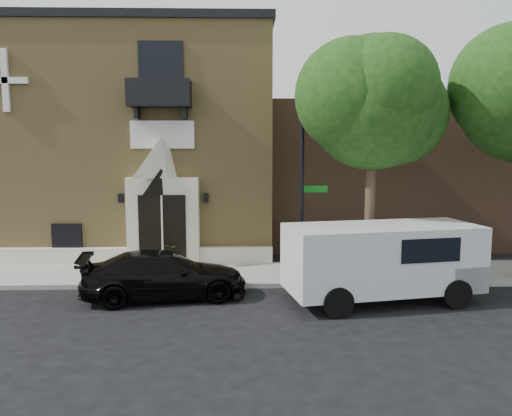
{
  "coord_description": "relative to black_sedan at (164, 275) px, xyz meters",
  "views": [
    {
      "loc": [
        1.93,
        -15.37,
        4.44
      ],
      "look_at": [
        2.37,
        2.0,
        2.32
      ],
      "focal_mm": 35.0,
      "sensor_mm": 36.0,
      "label": 1
    }
  ],
  "objects": [
    {
      "name": "pedestrian_near",
      "position": [
        7.75,
        1.61,
        0.35
      ],
      "size": [
        0.78,
        0.71,
        1.79
      ],
      "primitive_type": "imported",
      "rotation": [
        0.0,
        0.0,
        3.71
      ],
      "color": "black",
      "rests_on": "sidewalk"
    },
    {
      "name": "cargo_van",
      "position": [
        6.52,
        -0.45,
        0.55
      ],
      "size": [
        5.79,
        3.18,
        2.24
      ],
      "rotation": [
        0.0,
        0.0,
        0.19
      ],
      "color": "silver",
      "rests_on": "ground"
    },
    {
      "name": "street_tree_left",
      "position": [
        6.44,
        1.3,
        5.17
      ],
      "size": [
        4.97,
        4.38,
        7.77
      ],
      "color": "#38281C",
      "rests_on": "sidewalk"
    },
    {
      "name": "neighbour_building",
      "position": [
        12.41,
        9.95,
        2.5
      ],
      "size": [
        18.0,
        8.0,
        6.4
      ],
      "primitive_type": "cube",
      "color": "brown",
      "rests_on": "ground"
    },
    {
      "name": "black_sedan",
      "position": [
        0.0,
        0.0,
        0.0
      ],
      "size": [
        5.07,
        2.7,
        1.4
      ],
      "primitive_type": "imported",
      "rotation": [
        0.0,
        0.0,
        1.73
      ],
      "color": "black",
      "rests_on": "ground"
    },
    {
      "name": "planter",
      "position": [
        -0.33,
        3.55,
        -0.15
      ],
      "size": [
        0.86,
        0.8,
        0.79
      ],
      "primitive_type": "imported",
      "rotation": [
        0.0,
        0.0,
        -0.29
      ],
      "color": "#526B34",
      "rests_on": "sidewalk"
    },
    {
      "name": "dumpster",
      "position": [
        7.54,
        1.47,
        0.07
      ],
      "size": [
        2.08,
        1.54,
        1.21
      ],
      "rotation": [
        0.0,
        0.0,
        0.29
      ],
      "color": "#103C16",
      "rests_on": "sidewalk"
    },
    {
      "name": "ground",
      "position": [
        0.41,
        0.95,
        -0.7
      ],
      "size": [
        120.0,
        120.0,
        0.0
      ],
      "primitive_type": "plane",
      "color": "black",
      "rests_on": "ground"
    },
    {
      "name": "fire_hydrant",
      "position": [
        6.72,
        1.15,
        -0.18
      ],
      "size": [
        0.43,
        0.35,
        0.76
      ],
      "color": "#A93519",
      "rests_on": "sidewalk"
    },
    {
      "name": "church",
      "position": [
        -2.58,
        8.9,
        3.94
      ],
      "size": [
        12.2,
        11.01,
        9.3
      ],
      "color": "#A68B4E",
      "rests_on": "ground"
    },
    {
      "name": "street_sign",
      "position": [
        4.21,
        1.44,
        2.35
      ],
      "size": [
        0.91,
        0.91,
        5.75
      ],
      "rotation": [
        0.0,
        0.0,
        -0.05
      ],
      "color": "black",
      "rests_on": "sidewalk"
    },
    {
      "name": "sidewalk",
      "position": [
        1.41,
        2.45,
        -0.62
      ],
      "size": [
        42.0,
        3.0,
        0.15
      ],
      "primitive_type": "cube",
      "color": "gray",
      "rests_on": "ground"
    }
  ]
}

